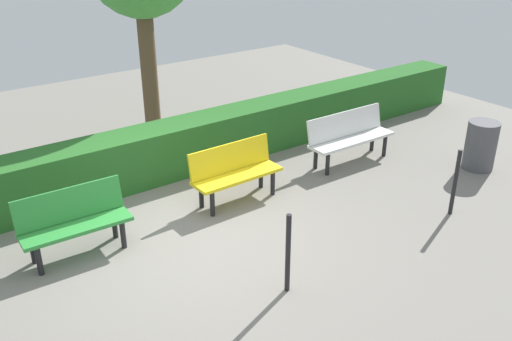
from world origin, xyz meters
The scene contains 8 objects.
ground_plane centered at (0.00, 0.00, 0.00)m, with size 16.82×16.82×0.00m, color gray.
bench_white centered at (-3.54, -0.62, 0.48)m, with size 1.65×0.49×0.86m.
bench_yellow centered at (-1.16, -0.60, 0.48)m, with size 1.40×0.47×0.86m.
bench_green centered at (1.28, -0.58, 0.48)m, with size 1.37×0.51×0.86m.
hedge_row centered at (-1.08, -1.96, 0.43)m, with size 12.82×0.67×0.86m, color #266023.
railing_post_near centered at (-3.42, 1.60, 0.50)m, with size 0.06×0.06×1.00m, color black.
railing_post_mid centered at (-0.39, 1.60, 0.50)m, with size 0.06×0.06×1.00m, color black.
trash_bin centered at (-5.11, 0.89, 0.41)m, with size 0.51×0.51×0.82m, color #4C4C51.
Camera 1 is at (2.99, 5.63, 4.01)m, focal length 39.18 mm.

